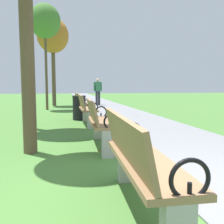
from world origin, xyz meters
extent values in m
plane|color=#4C7F38|center=(0.00, 0.00, 0.00)|extent=(80.00, 80.00, 0.00)
cube|color=gray|center=(1.21, 18.00, 0.01)|extent=(2.42, 44.00, 0.02)
cube|color=#93704C|center=(-0.45, 0.02, 0.47)|extent=(0.50, 1.61, 0.05)
cube|color=#93704C|center=(-0.64, 0.02, 0.70)|extent=(0.18, 1.60, 0.40)
cube|color=#A8A59E|center=(-0.42, 0.76, 0.23)|extent=(0.20, 0.13, 0.45)
torus|color=black|center=(-0.42, -0.75, 0.59)|extent=(0.27, 0.04, 0.27)
cylinder|color=black|center=(-0.42, -0.75, 0.51)|extent=(0.03, 0.03, 0.12)
torus|color=black|center=(-0.36, 0.77, 0.59)|extent=(0.27, 0.04, 0.27)
cylinder|color=black|center=(-0.36, 0.77, 0.51)|extent=(0.03, 0.03, 0.12)
cube|color=#93704C|center=(-0.45, 2.52, 0.47)|extent=(0.49, 1.61, 0.05)
cube|color=#93704C|center=(-0.64, 2.53, 0.70)|extent=(0.18, 1.60, 0.40)
cube|color=#A8A59E|center=(-0.47, 1.78, 0.23)|extent=(0.20, 0.13, 0.45)
cube|color=#A8A59E|center=(-0.43, 3.26, 0.23)|extent=(0.20, 0.13, 0.45)
torus|color=black|center=(-0.42, 1.76, 0.59)|extent=(0.27, 0.04, 0.27)
cylinder|color=black|center=(-0.42, 1.76, 0.51)|extent=(0.03, 0.03, 0.12)
torus|color=black|center=(-0.36, 3.28, 0.59)|extent=(0.27, 0.04, 0.27)
cylinder|color=black|center=(-0.36, 3.28, 0.51)|extent=(0.03, 0.03, 0.12)
cube|color=#93704C|center=(-0.45, 5.34, 0.47)|extent=(0.45, 1.60, 0.05)
cube|color=#93704C|center=(-0.64, 5.33, 0.70)|extent=(0.13, 1.60, 0.40)
cube|color=#A8A59E|center=(-0.44, 4.60, 0.23)|extent=(0.20, 0.12, 0.45)
cube|color=#A8A59E|center=(-0.46, 6.08, 0.23)|extent=(0.20, 0.12, 0.45)
torus|color=black|center=(-0.38, 4.58, 0.59)|extent=(0.27, 0.03, 0.27)
cylinder|color=black|center=(-0.38, 4.58, 0.51)|extent=(0.03, 0.03, 0.12)
torus|color=black|center=(-0.40, 6.10, 0.59)|extent=(0.27, 0.03, 0.27)
cylinder|color=black|center=(-0.40, 6.10, 0.51)|extent=(0.03, 0.03, 0.12)
cube|color=#93704C|center=(-0.45, 7.64, 0.47)|extent=(0.48, 1.61, 0.05)
cube|color=#93704C|center=(-0.64, 7.63, 0.70)|extent=(0.16, 1.60, 0.40)
cube|color=#A8A59E|center=(-0.43, 6.90, 0.23)|extent=(0.20, 0.12, 0.45)
cube|color=#A8A59E|center=(-0.47, 8.38, 0.23)|extent=(0.20, 0.12, 0.45)
torus|color=black|center=(-0.37, 6.88, 0.59)|extent=(0.27, 0.04, 0.27)
cylinder|color=black|center=(-0.37, 6.88, 0.51)|extent=(0.03, 0.03, 0.12)
torus|color=black|center=(-0.41, 8.40, 0.59)|extent=(0.27, 0.04, 0.27)
cylinder|color=black|center=(-0.41, 8.40, 0.51)|extent=(0.03, 0.03, 0.12)
cylinder|color=brown|center=(-1.74, 2.35, 1.89)|extent=(0.23, 0.23, 3.78)
cylinder|color=brown|center=(-2.10, 4.95, 2.10)|extent=(0.22, 0.22, 4.19)
cylinder|color=brown|center=(-1.99, 10.60, 1.88)|extent=(0.13, 0.13, 3.76)
ellipsoid|color=#477A33|center=(-1.99, 10.60, 4.28)|extent=(1.48, 1.48, 1.63)
cylinder|color=brown|center=(-1.73, 13.11, 1.73)|extent=(0.22, 0.22, 3.47)
ellipsoid|color=#B26B28|center=(-1.73, 13.11, 4.11)|extent=(1.83, 1.83, 2.01)
cylinder|color=#2D2D38|center=(0.81, 13.05, 0.45)|extent=(0.14, 0.14, 0.85)
cylinder|color=#2D2D38|center=(0.97, 13.08, 0.45)|extent=(0.14, 0.14, 0.85)
cube|color=#33724C|center=(0.89, 13.07, 1.15)|extent=(0.38, 0.28, 0.56)
sphere|color=beige|center=(0.89, 13.07, 1.54)|extent=(0.20, 0.20, 0.20)
cylinder|color=#33724C|center=(0.67, 13.03, 1.15)|extent=(0.09, 0.09, 0.52)
cylinder|color=#33724C|center=(1.11, 13.11, 1.15)|extent=(0.09, 0.09, 0.52)
cylinder|color=black|center=(-0.65, 6.48, 0.40)|extent=(0.44, 0.44, 0.80)
torus|color=black|center=(-0.65, 6.48, 0.82)|extent=(0.48, 0.48, 0.04)
cylinder|color=brown|center=(-0.22, 4.89, 0.00)|extent=(0.15, 0.15, 0.00)
cylinder|color=#AD6B23|center=(0.73, 5.90, 0.02)|extent=(0.13, 0.13, 0.00)
cylinder|color=#BC842D|center=(-2.32, 7.09, 0.00)|extent=(0.07, 0.07, 0.00)
cylinder|color=#BC842D|center=(-1.89, 7.22, 0.00)|extent=(0.08, 0.08, 0.00)
cylinder|color=gold|center=(-0.31, 2.50, 0.00)|extent=(0.12, 0.12, 0.00)
cylinder|color=#AD6B23|center=(-1.59, 8.45, 0.00)|extent=(0.14, 0.14, 0.00)
cylinder|color=#AD6B23|center=(-1.28, 9.48, 0.00)|extent=(0.10, 0.10, 0.00)
cylinder|color=#AD6B23|center=(1.58, 6.77, 0.02)|extent=(0.13, 0.13, 0.00)
cylinder|color=#93511E|center=(0.59, 8.26, 0.02)|extent=(0.12, 0.12, 0.00)
cylinder|color=#93511E|center=(-0.55, 2.24, 0.00)|extent=(0.08, 0.08, 0.00)
camera|label=1|loc=(-1.15, -2.08, 1.15)|focal=39.80mm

